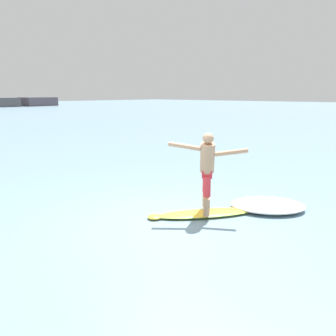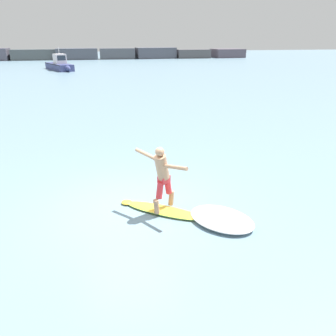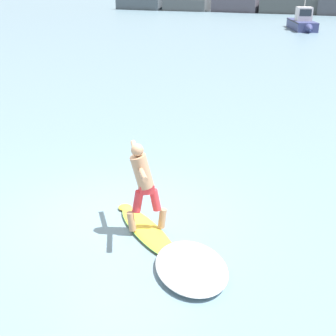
{
  "view_description": "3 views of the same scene",
  "coord_description": "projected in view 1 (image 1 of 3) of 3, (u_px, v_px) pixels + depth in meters",
  "views": [
    {
      "loc": [
        -4.38,
        -4.18,
        2.44
      ],
      "look_at": [
        1.23,
        0.99,
        0.71
      ],
      "focal_mm": 35.0,
      "sensor_mm": 36.0,
      "label": 1
    },
    {
      "loc": [
        -0.65,
        -7.41,
        4.01
      ],
      "look_at": [
        1.11,
        0.42,
        0.81
      ],
      "focal_mm": 35.0,
      "sensor_mm": 36.0,
      "label": 2
    },
    {
      "loc": [
        4.47,
        -6.94,
        4.26
      ],
      "look_at": [
        0.73,
        0.55,
        0.9
      ],
      "focal_mm": 50.0,
      "sensor_mm": 36.0,
      "label": 3
    }
  ],
  "objects": [
    {
      "name": "surfboard",
      "position": [
        204.0,
        213.0,
        6.71
      ],
      "size": [
        2.04,
        1.65,
        0.23
      ],
      "color": "yellow",
      "rests_on": "ground"
    },
    {
      "name": "wave_foam_at_tail",
      "position": [
        268.0,
        205.0,
        7.08
      ],
      "size": [
        1.85,
        1.93,
        0.18
      ],
      "color": "white",
      "rests_on": "ground"
    },
    {
      "name": "ground_plane",
      "position": [
        163.0,
        220.0,
        6.45
      ],
      "size": [
        200.0,
        200.0,
        0.0
      ],
      "primitive_type": "plane",
      "color": "slate"
    },
    {
      "name": "surfer",
      "position": [
        207.0,
        167.0,
        6.44
      ],
      "size": [
        1.02,
        1.27,
        1.63
      ],
      "color": "tan",
      "rests_on": "surfboard"
    }
  ]
}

